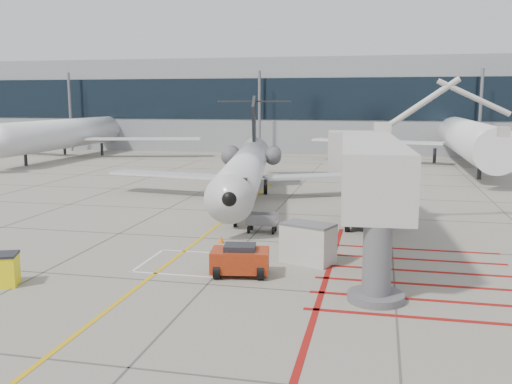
# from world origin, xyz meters

# --- Properties ---
(ground_plane) EXTENTS (260.00, 260.00, 0.00)m
(ground_plane) POSITION_xyz_m (0.00, 0.00, 0.00)
(ground_plane) COLOR gray
(ground_plane) RESTS_ON ground
(regional_jet) EXTENTS (29.18, 34.43, 8.08)m
(regional_jet) POSITION_xyz_m (-2.82, 14.46, 4.04)
(regional_jet) COLOR silver
(regional_jet) RESTS_ON ground_plane
(jet_bridge) EXTENTS (10.64, 20.31, 7.89)m
(jet_bridge) POSITION_xyz_m (6.77, 2.27, 3.95)
(jet_bridge) COLOR beige
(jet_bridge) RESTS_ON ground_plane
(pushback_tug) EXTENTS (2.84, 2.01, 1.53)m
(pushback_tug) POSITION_xyz_m (1.08, -2.39, 0.76)
(pushback_tug) COLOR #A22C0F
(pushback_tug) RESTS_ON ground_plane
(baggage_cart) EXTENTS (1.91, 1.23, 1.19)m
(baggage_cart) POSITION_xyz_m (0.34, 6.25, 0.60)
(baggage_cart) COLOR slate
(baggage_cart) RESTS_ON ground_plane
(ground_power_unit) EXTENTS (2.85, 2.27, 1.97)m
(ground_power_unit) POSITION_xyz_m (3.87, 0.35, 0.99)
(ground_power_unit) COLOR beige
(ground_power_unit) RESTS_ON ground_plane
(cone_nose) EXTENTS (0.33, 0.33, 0.46)m
(cone_nose) POSITION_xyz_m (-1.38, 3.14, 0.23)
(cone_nose) COLOR orange
(cone_nose) RESTS_ON ground_plane
(cone_side) EXTENTS (0.40, 0.40, 0.55)m
(cone_side) POSITION_xyz_m (1.89, 7.66, 0.28)
(cone_side) COLOR #FC4B0D
(cone_side) RESTS_ON ground_plane
(terminal_building) EXTENTS (180.00, 28.00, 14.00)m
(terminal_building) POSITION_xyz_m (10.00, 70.00, 7.00)
(terminal_building) COLOR gray
(terminal_building) RESTS_ON ground_plane
(terminal_glass_band) EXTENTS (180.00, 0.10, 6.00)m
(terminal_glass_band) POSITION_xyz_m (10.00, 55.95, 8.00)
(terminal_glass_band) COLOR black
(terminal_glass_band) RESTS_ON ground_plane
(bg_aircraft_b) EXTENTS (35.35, 39.28, 11.78)m
(bg_aircraft_b) POSITION_xyz_m (-34.74, 46.00, 5.89)
(bg_aircraft_b) COLOR silver
(bg_aircraft_b) RESTS_ON ground_plane
(bg_aircraft_c) EXTENTS (37.28, 41.42, 12.43)m
(bg_aircraft_c) POSITION_xyz_m (17.03, 46.00, 6.21)
(bg_aircraft_c) COLOR silver
(bg_aircraft_c) RESTS_ON ground_plane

